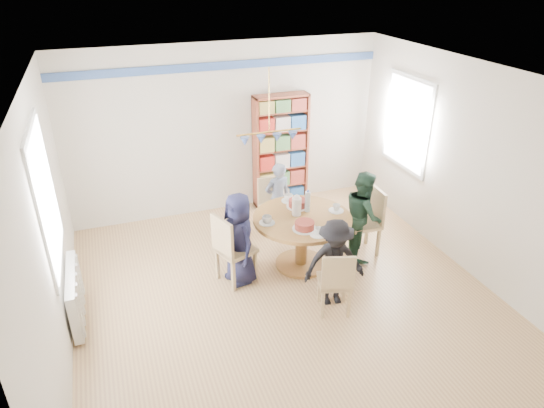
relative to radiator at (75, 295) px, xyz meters
name	(u,v)px	position (x,y,z in m)	size (l,w,h in m)	color
ground	(283,291)	(2.42, -0.30, -0.35)	(5.00, 5.00, 0.00)	tan
room_shell	(240,149)	(2.16, 0.57, 1.30)	(5.00, 5.00, 5.00)	white
radiator	(75,295)	(0.00, 0.00, 0.00)	(0.12, 1.00, 0.60)	silver
dining_table	(302,230)	(2.87, 0.17, 0.21)	(1.30, 1.30, 0.75)	olive
chair_left	(230,247)	(1.86, 0.12, 0.18)	(0.55, 0.55, 0.97)	#CFB47F
chair_right	(368,218)	(3.88, 0.19, 0.18)	(0.45, 0.45, 0.97)	#CFB47F
chair_far	(272,203)	(2.82, 1.21, 0.12)	(0.40, 0.40, 0.86)	#CFB47F
chair_near	(336,280)	(2.84, -0.90, 0.12)	(0.47, 0.47, 0.85)	#CFB47F
person_left	(239,239)	(1.99, 0.13, 0.27)	(0.60, 0.39, 1.24)	#161732
person_right	(363,215)	(3.75, 0.13, 0.29)	(0.62, 0.48, 1.27)	#172F21
person_far	(278,199)	(2.87, 1.12, 0.22)	(0.41, 0.27, 1.14)	gray
person_near	(334,263)	(2.91, -0.69, 0.21)	(0.73, 0.42, 1.13)	black
bookshelf	(281,152)	(3.26, 2.04, 0.58)	(0.90, 0.27, 1.88)	brown
tableware	(300,212)	(2.84, 0.20, 0.47)	(1.18, 1.18, 0.31)	white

